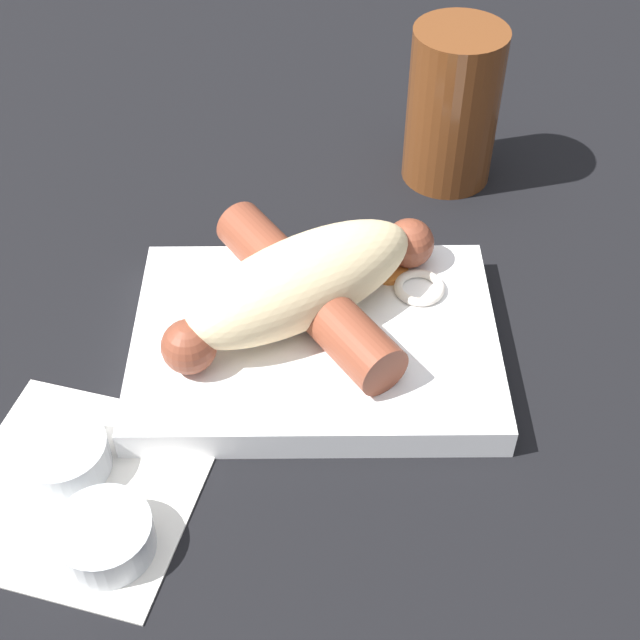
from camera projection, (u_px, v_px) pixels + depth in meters
ground_plane at (320, 354)px, 0.58m from camera, size 3.00×3.00×0.00m
food_tray at (320, 343)px, 0.57m from camera, size 0.23×0.16×0.02m
bread_roll at (307, 282)px, 0.55m from camera, size 0.17×0.14×0.05m
sausage at (310, 292)px, 0.56m from camera, size 0.17×0.16×0.03m
pickled_veggies at (411, 280)px, 0.59m from camera, size 0.05×0.05×0.01m
napkin at (86, 488)px, 0.50m from camera, size 0.16×0.16×0.00m
condiment_cup_near at (69, 458)px, 0.51m from camera, size 0.05×0.05×0.02m
condiment_cup_far at (111, 538)px, 0.47m from camera, size 0.05×0.05×0.02m
drink_glass at (457, 106)px, 0.67m from camera, size 0.07×0.07×0.12m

